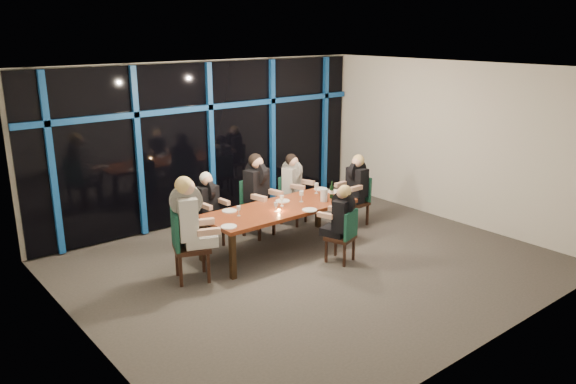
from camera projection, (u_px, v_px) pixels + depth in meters
The scene contains 29 objects.
room at pixel (314, 137), 8.21m from camera, with size 7.04×7.00×3.02m.
window_wall at pixel (210, 139), 10.53m from camera, with size 6.86×0.43×2.94m.
dining_table at pixel (280, 211), 9.18m from camera, with size 2.60×1.00×0.75m.
chair_far_left at pixel (206, 217), 9.46m from camera, with size 0.44×0.44×0.87m.
chair_far_mid at pixel (255, 204), 9.91m from camera, with size 0.55×0.55×1.01m.
chair_far_right at pixel (290, 197), 10.55m from camera, with size 0.54×0.54×0.91m.
chair_end_left at pixel (185, 242), 8.08m from camera, with size 0.64×0.64×1.07m.
chair_end_right at pixel (358, 198), 10.47m from camera, with size 0.43×0.43×0.91m.
chair_near_mid at pixel (345, 234), 8.74m from camera, with size 0.51×0.51×0.86m.
diner_far_left at pixel (208, 199), 9.31m from camera, with size 0.45×0.56×0.85m.
diner_far_mid at pixel (258, 183), 9.75m from camera, with size 0.55×0.67×0.99m.
diner_far_right at pixel (294, 179), 10.41m from camera, with size 0.56×0.62×0.89m.
diner_end_left at pixel (190, 213), 7.99m from camera, with size 0.73×0.65×1.04m.
diner_end_right at pixel (356, 180), 10.32m from camera, with size 0.57×0.46×0.89m.
diner_near_mid at pixel (341, 212), 8.68m from camera, with size 0.51×0.59×0.84m.
plate_far_left at pixel (229, 211), 8.95m from camera, with size 0.24×0.24×0.01m, color white.
plate_far_mid at pixel (283, 201), 9.46m from camera, with size 0.24×0.24×0.01m, color white.
plate_far_right at pixel (320, 189), 10.16m from camera, with size 0.24×0.24×0.01m, color white.
plate_end_left at pixel (229, 227), 8.24m from camera, with size 0.24×0.24×0.01m, color white.
plate_end_right at pixel (334, 192), 10.00m from camera, with size 0.24×0.24×0.01m, color white.
plate_near_mid at pixel (310, 210), 8.99m from camera, with size 0.24×0.24×0.01m, color white.
wine_bottle at pixel (332, 192), 9.60m from camera, with size 0.07×0.07×0.31m.
water_pitcher at pixel (324, 195), 9.43m from camera, with size 0.14×0.12×0.22m.
tea_light at pixel (279, 210), 8.95m from camera, with size 0.05×0.05×0.03m, color #F9A54A.
wine_glass_a at pixel (276, 205), 8.89m from camera, with size 0.06×0.06×0.16m.
wine_glass_b at pixel (282, 198), 9.18m from camera, with size 0.07×0.07×0.18m.
wine_glass_c at pixel (301, 194), 9.40m from camera, with size 0.07×0.07×0.19m.
wine_glass_d at pixel (239, 209), 8.70m from camera, with size 0.06×0.06×0.16m.
wine_glass_e at pixel (316, 186), 9.88m from camera, with size 0.07×0.07×0.19m.
Camera 1 is at (-5.41, -6.05, 3.57)m, focal length 35.00 mm.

